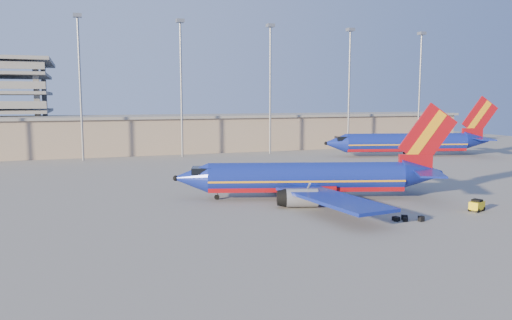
# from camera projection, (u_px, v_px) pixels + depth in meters

# --- Properties ---
(ground) EXTENTS (220.00, 220.00, 0.00)m
(ground) POSITION_uv_depth(u_px,v_px,m) (290.00, 194.00, 64.87)
(ground) COLOR slate
(ground) RESTS_ON ground
(terminal_building) EXTENTS (122.00, 16.00, 8.50)m
(terminal_building) POSITION_uv_depth(u_px,v_px,m) (233.00, 132.00, 121.92)
(terminal_building) COLOR gray
(terminal_building) RESTS_ON ground
(light_mast_row) EXTENTS (101.60, 1.60, 28.65)m
(light_mast_row) POSITION_uv_depth(u_px,v_px,m) (227.00, 74.00, 107.43)
(light_mast_row) COLOR gray
(light_mast_row) RESTS_ON ground
(aircraft_main) EXTENTS (33.99, 32.20, 11.83)m
(aircraft_main) POSITION_uv_depth(u_px,v_px,m) (312.00, 178.00, 61.48)
(aircraft_main) COLOR navy
(aircraft_main) RESTS_ON ground
(aircraft_second) EXTENTS (37.51, 17.40, 12.92)m
(aircraft_second) POSITION_uv_depth(u_px,v_px,m) (410.00, 142.00, 107.24)
(aircraft_second) COLOR navy
(aircraft_second) RESTS_ON ground
(baggage_tug) EXTENTS (2.13, 1.73, 1.32)m
(baggage_tug) POSITION_uv_depth(u_px,v_px,m) (477.00, 205.00, 54.79)
(baggage_tug) COLOR yellow
(baggage_tug) RESTS_ON ground
(luggage_pile) EXTENTS (3.16, 1.76, 0.55)m
(luggage_pile) POSITION_uv_depth(u_px,v_px,m) (408.00, 219.00, 50.50)
(luggage_pile) COLOR black
(luggage_pile) RESTS_ON ground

